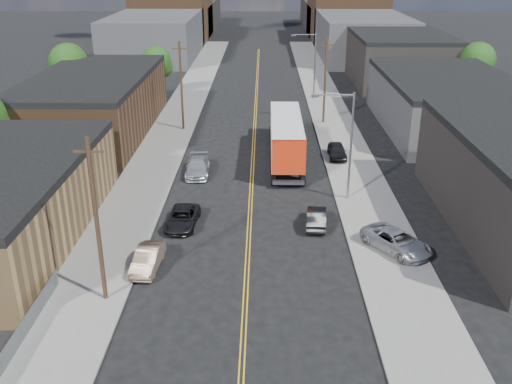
{
  "coord_description": "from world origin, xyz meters",
  "views": [
    {
      "loc": [
        0.99,
        -18.34,
        18.85
      ],
      "look_at": [
        0.49,
        20.58,
        2.5
      ],
      "focal_mm": 40.0,
      "sensor_mm": 36.0,
      "label": 1
    }
  ],
  "objects_px": {
    "car_right_oncoming": "(316,218)",
    "car_right_lot_a": "(396,241)",
    "car_left_d": "(198,167)",
    "car_right_lot_c": "(337,151)",
    "semi_truck": "(286,133)",
    "car_left_b": "(148,259)",
    "car_left_c": "(182,218)"
  },
  "relations": [
    {
      "from": "semi_truck",
      "to": "car_left_c",
      "type": "xyz_separation_m",
      "value": [
        -8.21,
        -15.71,
        -1.89
      ]
    },
    {
      "from": "car_left_d",
      "to": "semi_truck",
      "type": "bearing_deg",
      "value": 29.09
    },
    {
      "from": "car_left_d",
      "to": "car_right_lot_a",
      "type": "height_order",
      "value": "car_right_lot_a"
    },
    {
      "from": "semi_truck",
      "to": "car_right_lot_c",
      "type": "relative_size",
      "value": 4.11
    },
    {
      "from": "semi_truck",
      "to": "car_left_b",
      "type": "distance_m",
      "value": 24.04
    },
    {
      "from": "car_left_c",
      "to": "car_right_lot_c",
      "type": "xyz_separation_m",
      "value": [
        13.31,
        15.2,
        0.21
      ]
    },
    {
      "from": "car_left_c",
      "to": "car_left_d",
      "type": "height_order",
      "value": "car_left_d"
    },
    {
      "from": "car_left_b",
      "to": "car_right_lot_c",
      "type": "height_order",
      "value": "car_right_lot_c"
    },
    {
      "from": "car_left_c",
      "to": "car_left_d",
      "type": "bearing_deg",
      "value": 93.77
    },
    {
      "from": "car_left_d",
      "to": "car_right_lot_a",
      "type": "distance_m",
      "value": 21.04
    },
    {
      "from": "semi_truck",
      "to": "car_right_oncoming",
      "type": "relative_size",
      "value": 4.18
    },
    {
      "from": "car_right_lot_c",
      "to": "car_left_c",
      "type": "bearing_deg",
      "value": -131.0
    },
    {
      "from": "car_left_b",
      "to": "car_left_c",
      "type": "height_order",
      "value": "car_left_b"
    },
    {
      "from": "car_left_b",
      "to": "car_right_lot_a",
      "type": "xyz_separation_m",
      "value": [
        16.46,
        2.33,
        0.18
      ]
    },
    {
      "from": "car_right_oncoming",
      "to": "car_right_lot_c",
      "type": "bearing_deg",
      "value": -96.51
    },
    {
      "from": "car_left_d",
      "to": "car_right_lot_a",
      "type": "relative_size",
      "value": 0.98
    },
    {
      "from": "semi_truck",
      "to": "car_right_lot_a",
      "type": "height_order",
      "value": "semi_truck"
    },
    {
      "from": "car_right_oncoming",
      "to": "car_right_lot_a",
      "type": "distance_m",
      "value": 6.47
    },
    {
      "from": "semi_truck",
      "to": "car_left_c",
      "type": "relative_size",
      "value": 3.65
    },
    {
      "from": "car_left_d",
      "to": "car_right_oncoming",
      "type": "height_order",
      "value": "car_left_d"
    },
    {
      "from": "car_left_b",
      "to": "car_right_lot_c",
      "type": "distance_m",
      "value": 26.01
    },
    {
      "from": "semi_truck",
      "to": "car_left_d",
      "type": "xyz_separation_m",
      "value": [
        -8.21,
        -4.94,
        -1.8
      ]
    },
    {
      "from": "car_left_b",
      "to": "car_left_c",
      "type": "distance_m",
      "value": 6.4
    },
    {
      "from": "car_left_b",
      "to": "car_left_d",
      "type": "xyz_separation_m",
      "value": [
        1.4,
        17.02,
        0.04
      ]
    },
    {
      "from": "car_right_oncoming",
      "to": "car_right_lot_a",
      "type": "relative_size",
      "value": 0.78
    },
    {
      "from": "car_right_oncoming",
      "to": "car_right_lot_a",
      "type": "bearing_deg",
      "value": 147.34
    },
    {
      "from": "semi_truck",
      "to": "car_left_b",
      "type": "bearing_deg",
      "value": -113.32
    },
    {
      "from": "semi_truck",
      "to": "car_right_lot_a",
      "type": "bearing_deg",
      "value": -70.44
    },
    {
      "from": "car_left_d",
      "to": "car_right_lot_c",
      "type": "xyz_separation_m",
      "value": [
        13.31,
        4.43,
        0.12
      ]
    },
    {
      "from": "car_right_lot_a",
      "to": "car_right_lot_c",
      "type": "bearing_deg",
      "value": 60.76
    },
    {
      "from": "car_left_b",
      "to": "car_left_c",
      "type": "relative_size",
      "value": 0.91
    },
    {
      "from": "car_left_c",
      "to": "car_right_lot_c",
      "type": "relative_size",
      "value": 1.13
    }
  ]
}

